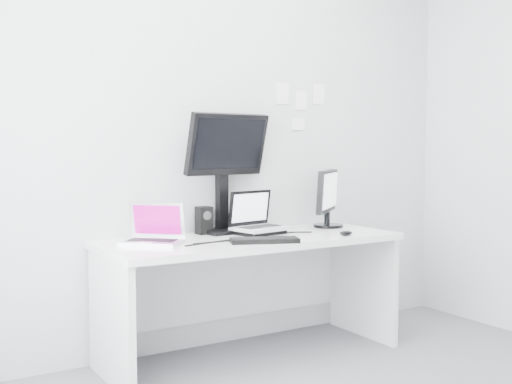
% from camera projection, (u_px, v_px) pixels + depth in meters
% --- Properties ---
extents(back_wall, '(3.60, 0.00, 3.60)m').
position_uv_depth(back_wall, '(223.00, 134.00, 4.10)').
color(back_wall, '#B7BABC').
rests_on(back_wall, ground).
extents(desk, '(1.80, 0.70, 0.73)m').
position_uv_depth(desk, '(251.00, 297.00, 3.88)').
color(desk, white).
rests_on(desk, ground).
extents(macbook, '(0.40, 0.39, 0.24)m').
position_uv_depth(macbook, '(152.00, 223.00, 3.57)').
color(macbook, silver).
rests_on(macbook, desk).
extents(speaker, '(0.09, 0.09, 0.17)m').
position_uv_depth(speaker, '(204.00, 220.00, 3.97)').
color(speaker, black).
rests_on(speaker, desk).
extents(dell_laptop, '(0.37, 0.32, 0.27)m').
position_uv_depth(dell_laptop, '(261.00, 212.00, 3.96)').
color(dell_laptop, silver).
rests_on(dell_laptop, desk).
extents(rear_monitor, '(0.59, 0.28, 0.76)m').
position_uv_depth(rear_monitor, '(225.00, 172.00, 4.00)').
color(rear_monitor, black).
rests_on(rear_monitor, desk).
extents(samsung_monitor, '(0.46, 0.43, 0.40)m').
position_uv_depth(samsung_monitor, '(328.00, 198.00, 4.30)').
color(samsung_monitor, black).
rests_on(samsung_monitor, desk).
extents(keyboard, '(0.41, 0.27, 0.03)m').
position_uv_depth(keyboard, '(265.00, 240.00, 3.63)').
color(keyboard, black).
rests_on(keyboard, desk).
extents(mouse, '(0.10, 0.07, 0.03)m').
position_uv_depth(mouse, '(346.00, 233.00, 3.91)').
color(mouse, black).
rests_on(mouse, desk).
extents(wall_note_0, '(0.10, 0.00, 0.14)m').
position_uv_depth(wall_note_0, '(283.00, 94.00, 4.31)').
color(wall_note_0, white).
rests_on(wall_note_0, back_wall).
extents(wall_note_1, '(0.09, 0.00, 0.13)m').
position_uv_depth(wall_note_1, '(301.00, 101.00, 4.39)').
color(wall_note_1, white).
rests_on(wall_note_1, back_wall).
extents(wall_note_2, '(0.10, 0.00, 0.14)m').
position_uv_depth(wall_note_2, '(319.00, 94.00, 4.47)').
color(wall_note_2, white).
rests_on(wall_note_2, back_wall).
extents(wall_note_3, '(0.11, 0.00, 0.08)m').
position_uv_depth(wall_note_3, '(298.00, 124.00, 4.39)').
color(wall_note_3, white).
rests_on(wall_note_3, back_wall).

